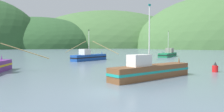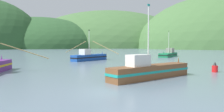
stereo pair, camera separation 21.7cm
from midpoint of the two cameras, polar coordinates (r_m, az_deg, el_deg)
The scene contains 8 objects.
ground_plane at distance 15.88m, azimuth 0.92°, elevation -9.75°, with size 600.00×600.00×0.00m, color slate.
hill_far_left at distance 245.84m, azimuth -0.81°, elevation 2.33°, with size 187.74×150.19×82.60m, color #47703D.
hill_far_right at distance 208.61m, azimuth 27.64°, elevation 1.83°, with size 151.57×121.26×91.63m, color #47703D.
hill_mid_left at distance 210.46m, azimuth -18.67°, elevation 2.03°, with size 121.84×97.47×57.44m, color #2D562D.
fishing_boat_blue at distance 46.67m, azimuth -6.08°, elevation -0.18°, with size 11.92×10.61×6.74m.
fishing_boat_brown at distance 22.37m, azimuth 10.43°, elevation -3.85°, with size 9.84×7.52×7.64m.
fishing_boat_green at distance 63.15m, azimuth 15.11°, elevation 0.51°, with size 8.29×10.60×7.34m.
channel_buoy at distance 30.05m, azimuth 26.18°, elevation -2.90°, with size 0.72×0.72×1.35m.
Camera 2 is at (-1.23, -15.42, 3.55)m, focal length 33.91 mm.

